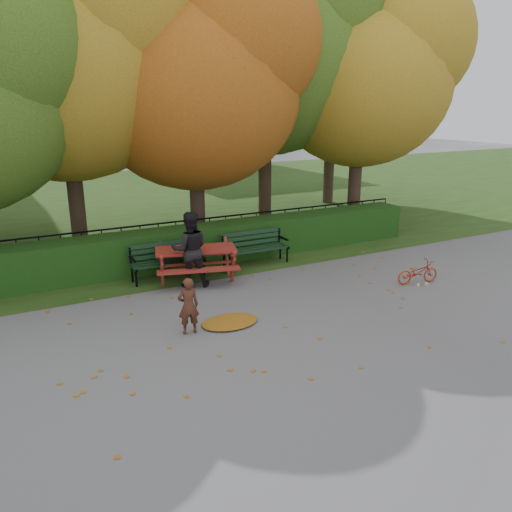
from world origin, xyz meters
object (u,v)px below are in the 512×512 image
tree_b (77,51)px  tree_d (280,42)px  child (188,306)px  bicycle (418,272)px  tree_e (374,72)px  tree_g (343,71)px  bench_left (167,258)px  tree_c (208,76)px  bench_right (254,245)px  adult (190,249)px  picnic_table (196,255)px

tree_b → tree_d: bearing=4.4°
child → bicycle: size_ratio=1.02×
tree_b → tree_e: size_ratio=1.08×
tree_g → bench_left: tree_g is taller
tree_c → bicycle: bearing=-61.0°
tree_e → bench_right: (-5.42, -2.07, -4.56)m
bench_right → adult: size_ratio=1.01×
tree_e → child: tree_e is taller
tree_c → tree_g: size_ratio=0.94×
adult → tree_e: bearing=-143.2°
child → tree_e: bearing=-141.5°
tree_d → tree_g: size_ratio=1.12×
tree_g → picnic_table: bearing=-144.1°
child → tree_d: bearing=-124.2°
tree_d → tree_b: bearing=-175.6°
bench_left → bench_right: bearing=0.0°
tree_b → child: tree_b is taller
child → adult: 2.57m
adult → tree_b: bearing=-53.4°
tree_b → adult: (1.45, -3.85, -4.51)m
tree_g → adult: (-9.32, -6.86, -4.48)m
tree_c → child: tree_c is taller
picnic_table → tree_c: bearing=75.8°
tree_b → tree_g: bearing=15.6°
bench_left → picnic_table: 0.76m
tree_e → bicycle: 7.58m
tree_g → bicycle: bearing=-116.1°
tree_b → tree_c: size_ratio=1.10×
tree_d → bicycle: bearing=-90.4°
picnic_table → adult: adult is taller
tree_d → tree_g: (4.46, 2.53, -0.61)m
tree_e → bench_left: size_ratio=4.53×
bench_right → picnic_table: bench_right is taller
tree_g → child: tree_g is taller
tree_c → tree_d: bearing=22.6°
tree_g → bench_left: size_ratio=4.75×
tree_b → bench_right: 6.76m
tree_e → picnic_table: bearing=-160.5°
tree_c → picnic_table: bearing=-119.7°
tree_b → bench_left: bearing=-69.4°
picnic_table → tree_b: bearing=131.2°
bench_right → tree_e: bearing=20.9°
tree_b → tree_d: size_ratio=0.92×
tree_c → adult: bearing=-120.8°
bench_left → adult: (0.31, -0.80, 0.37)m
tree_b → tree_d: (6.32, 0.48, 0.58)m
tree_b → tree_g: tree_b is taller
tree_d → child: tree_d is taller
tree_e → bench_right: bearing=-159.1°
tree_d → bench_right: bearing=-128.2°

